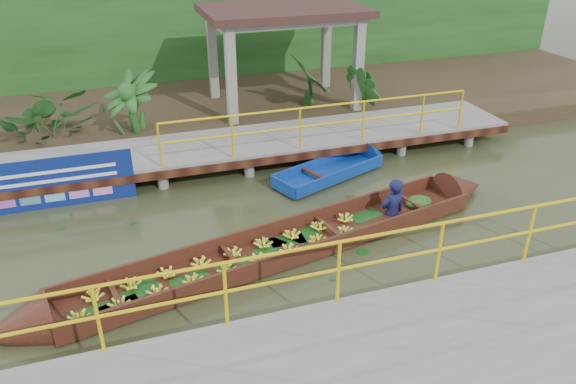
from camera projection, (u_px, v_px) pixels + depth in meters
name	position (u px, v px, depth m)	size (l,w,h in m)	color
ground	(235.00, 241.00, 10.66)	(80.00, 80.00, 0.00)	#2D351A
land_strip	(176.00, 108.00, 16.89)	(30.00, 8.00, 0.45)	#2E2617
far_dock	(201.00, 150.00, 13.34)	(16.00, 2.06, 1.66)	slate
near_dock	(385.00, 373.00, 7.26)	(18.00, 2.40, 1.73)	slate
pavilion	(283.00, 21.00, 15.53)	(4.40, 3.00, 3.00)	slate
foliage_backdrop	(160.00, 32.00, 18.19)	(30.00, 0.80, 4.00)	#173E14
vendor_boat	(293.00, 240.00, 10.31)	(10.07, 3.05, 1.99)	#32170D
moored_blue_boat	(352.00, 164.00, 13.49)	(3.31, 1.96, 0.77)	navy
blue_banner	(43.00, 185.00, 11.54)	(3.66, 0.04, 1.14)	navy
tropical_plants	(120.00, 107.00, 14.16)	(14.08, 1.08, 1.35)	#173E14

